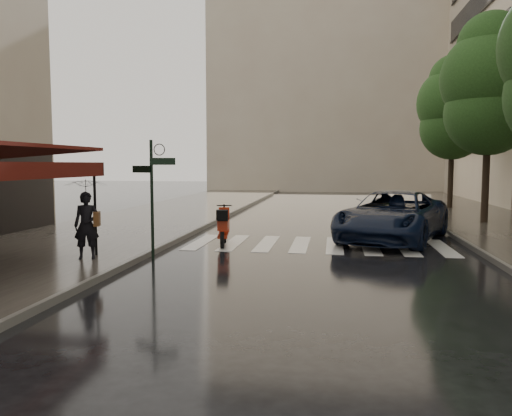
# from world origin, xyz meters

# --- Properties ---
(ground) EXTENTS (120.00, 120.00, 0.00)m
(ground) POSITION_xyz_m (0.00, 0.00, 0.00)
(ground) COLOR black
(ground) RESTS_ON ground
(sidewalk_near) EXTENTS (6.00, 60.00, 0.12)m
(sidewalk_near) POSITION_xyz_m (-4.50, 12.00, 0.06)
(sidewalk_near) COLOR #38332D
(sidewalk_near) RESTS_ON ground
(sidewalk_far) EXTENTS (5.50, 60.00, 0.12)m
(sidewalk_far) POSITION_xyz_m (10.25, 12.00, 0.06)
(sidewalk_far) COLOR #38332D
(sidewalk_far) RESTS_ON ground
(curb_near) EXTENTS (0.12, 60.00, 0.16)m
(curb_near) POSITION_xyz_m (-1.45, 12.00, 0.07)
(curb_near) COLOR #595651
(curb_near) RESTS_ON ground
(curb_far) EXTENTS (0.12, 60.00, 0.16)m
(curb_far) POSITION_xyz_m (7.45, 12.00, 0.07)
(curb_far) COLOR #595651
(curb_far) RESTS_ON ground
(crosswalk) EXTENTS (7.85, 3.20, 0.01)m
(crosswalk) POSITION_xyz_m (2.98, 6.00, 0.01)
(crosswalk) COLOR silver
(crosswalk) RESTS_ON ground
(signpost) EXTENTS (1.17, 0.29, 3.10)m
(signpost) POSITION_xyz_m (-1.19, 3.00, 1.83)
(signpost) COLOR black
(signpost) RESTS_ON ground
(backdrop_building) EXTENTS (22.00, 6.00, 20.00)m
(backdrop_building) POSITION_xyz_m (3.00, 38.00, 10.00)
(backdrop_building) COLOR tan
(backdrop_building) RESTS_ON ground
(tree_mid) EXTENTS (3.80, 3.80, 8.34)m
(tree_mid) POSITION_xyz_m (9.50, 12.00, 5.59)
(tree_mid) COLOR black
(tree_mid) RESTS_ON sidewalk_far
(tree_far) EXTENTS (3.80, 3.80, 8.16)m
(tree_far) POSITION_xyz_m (9.70, 19.00, 5.46)
(tree_far) COLOR black
(tree_far) RESTS_ON sidewalk_far
(pedestrian_with_umbrella) EXTENTS (1.26, 1.27, 2.46)m
(pedestrian_with_umbrella) POSITION_xyz_m (-2.62, 2.24, 1.76)
(pedestrian_with_umbrella) COLOR black
(pedestrian_with_umbrella) RESTS_ON sidewalk_near
(scooter) EXTENTS (0.63, 1.80, 1.19)m
(scooter) POSITION_xyz_m (0.12, 5.49, 0.55)
(scooter) COLOR black
(scooter) RESTS_ON ground
(parked_car) EXTENTS (4.53, 6.36, 1.61)m
(parked_car) POSITION_xyz_m (5.36, 7.26, 0.80)
(parked_car) COLOR black
(parked_car) RESTS_ON ground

